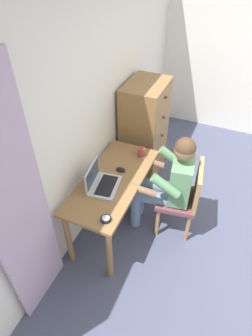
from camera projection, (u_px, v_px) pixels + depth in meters
name	position (u px, v px, depth m)	size (l,w,h in m)	color
wall_back	(97.00, 106.00, 2.89)	(4.80, 0.05, 2.50)	silver
curtain_panel	(19.00, 214.00, 2.04)	(0.54, 0.03, 2.17)	#B29EBC
desk	(113.00, 188.00, 2.92)	(1.22, 0.55, 0.73)	olive
dresser	(144.00, 131.00, 3.65)	(0.62, 0.48, 1.27)	olive
chair	(184.00, 196.00, 2.99)	(0.48, 0.46, 0.88)	brown
person_seated	(168.00, 180.00, 2.91)	(0.59, 0.62, 1.20)	#6B84AD
laptop	(101.00, 182.00, 2.74)	(0.37, 0.30, 0.24)	#B7BABF
computer_mouse	(121.00, 170.00, 2.93)	(0.06, 0.10, 0.03)	black
desk_clock	(106.00, 219.00, 2.44)	(0.09, 0.09, 0.03)	black
coffee_mug	(141.00, 152.00, 3.10)	(0.12, 0.08, 0.09)	#9E3D38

